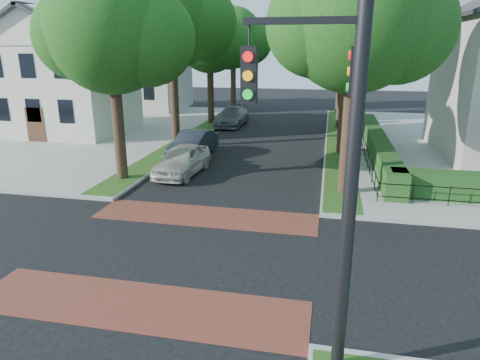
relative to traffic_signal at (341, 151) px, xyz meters
The scene contains 22 objects.
ground 8.09m from the traffic_signal, 137.91° to the left, with size 120.00×120.00×0.00m, color black.
sidewalk_nw 34.12m from the traffic_signal, 136.17° to the left, with size 30.00×30.00×0.15m, color gray.
crosswalk_far 10.20m from the traffic_signal, 122.69° to the left, with size 9.00×2.20×0.01m, color brown.
crosswalk_near 6.89m from the traffic_signal, 166.05° to the left, with size 9.00×2.20×0.01m, color brown.
grass_strip_ne 23.95m from the traffic_signal, 88.75° to the left, with size 1.60×29.80×0.02m, color #274F16.
grass_strip_nw 26.06m from the traffic_signal, 113.63° to the left, with size 1.60×29.80×0.02m, color #274F16.
tree_right_near 12.03m from the traffic_signal, 86.47° to the left, with size 7.75×6.67×10.66m.
tree_right_mid 19.95m from the traffic_signal, 87.89° to the left, with size 8.25×7.09×11.22m.
tree_right_far 28.73m from the traffic_signal, 88.57° to the left, with size 7.25×6.23×9.74m.
tree_right_back 37.74m from the traffic_signal, 88.91° to the left, with size 7.50×6.45×10.20m.
tree_left_near 15.74m from the traffic_signal, 131.45° to the left, with size 7.50×6.45×10.20m.
tree_left_mid 22.48m from the traffic_signal, 117.60° to the left, with size 8.00×6.88×11.48m.
tree_left_far 30.52m from the traffic_signal, 109.77° to the left, with size 7.00×6.02×9.86m.
tree_left_back 39.12m from the traffic_signal, 105.27° to the left, with size 7.75×6.66×10.44m.
hedge_main_road 20.01m from the traffic_signal, 81.75° to the left, with size 1.00×18.00×1.20m, color #1B4919.
fence_main_road 19.95m from the traffic_signal, 84.08° to the left, with size 0.06×18.00×0.90m, color black, non-canonical shape.
house_left_near 30.29m from the traffic_signal, 132.28° to the left, with size 10.00×9.00×10.14m.
house_left_far 41.72m from the traffic_signal, 119.24° to the left, with size 10.00×9.00×10.14m.
traffic_signal is the anchor object (origin of this frame).
parked_car_front 15.75m from the traffic_signal, 120.59° to the left, with size 1.88×4.66×1.59m, color beige.
parked_car_middle 19.34m from the traffic_signal, 116.30° to the left, with size 1.68×4.80×1.58m, color black.
parked_car_rear 29.77m from the traffic_signal, 106.71° to the left, with size 2.21×5.43×1.58m, color slate.
Camera 1 is at (4.62, -12.24, 6.52)m, focal length 32.00 mm.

